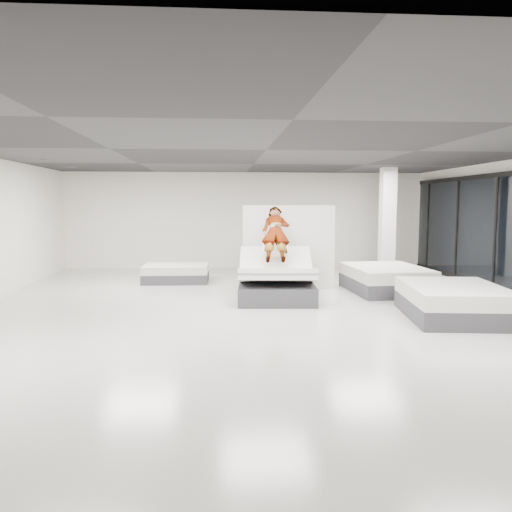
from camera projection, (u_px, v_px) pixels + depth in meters
name	position (u px, v px, depth m)	size (l,w,h in m)	color
room	(266.00, 232.00, 9.85)	(14.00, 14.04, 3.20)	beige
hero_bed	(276.00, 281.00, 11.31)	(1.84, 2.34, 1.27)	#37373C
person	(276.00, 240.00, 11.53)	(0.66, 0.43, 1.80)	slate
remote	(286.00, 252.00, 11.20)	(0.05, 0.14, 0.03)	black
divider_panel	(288.00, 247.00, 12.69)	(2.33, 0.11, 2.12)	white
flat_bed_right_far	(386.00, 279.00, 12.25)	(1.81, 2.35, 0.62)	#37373C
flat_bed_right_near	(453.00, 302.00, 9.42)	(1.99, 2.48, 0.63)	#37373C
flat_bed_left_far	(176.00, 273.00, 13.81)	(1.79, 1.36, 0.48)	#37373C
column	(387.00, 223.00, 14.62)	(0.40, 0.40, 3.20)	silver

